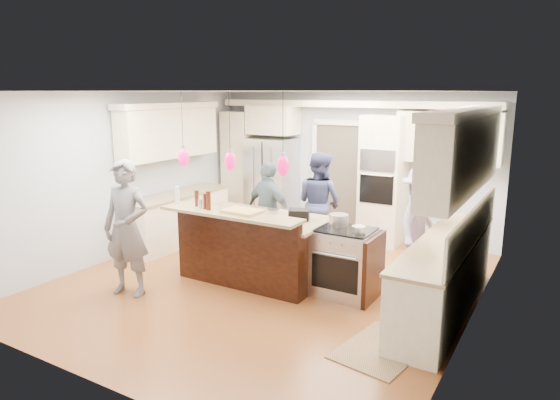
# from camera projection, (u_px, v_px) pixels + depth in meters

# --- Properties ---
(ground_plane) EXTENTS (6.00, 6.00, 0.00)m
(ground_plane) POSITION_uv_depth(u_px,v_px,m) (268.00, 282.00, 7.22)
(ground_plane) COLOR #A3562C
(ground_plane) RESTS_ON ground
(room_shell) EXTENTS (5.54, 6.04, 2.72)m
(room_shell) POSITION_uv_depth(u_px,v_px,m) (267.00, 157.00, 6.83)
(room_shell) COLOR #B2BCC6
(room_shell) RESTS_ON ground
(refrigerator) EXTENTS (0.90, 0.70, 1.80)m
(refrigerator) POSITION_uv_depth(u_px,v_px,m) (272.00, 183.00, 10.02)
(refrigerator) COLOR #B7B7BC
(refrigerator) RESTS_ON ground
(oven_column) EXTENTS (0.72, 0.69, 2.30)m
(oven_column) POSITION_uv_depth(u_px,v_px,m) (383.00, 181.00, 8.84)
(oven_column) COLOR #FAF1CB
(oven_column) RESTS_ON ground
(back_upper_cabinets) EXTENTS (5.30, 0.61, 2.54)m
(back_upper_cabinets) POSITION_uv_depth(u_px,v_px,m) (311.00, 146.00, 9.55)
(back_upper_cabinets) COLOR #FAF1CB
(back_upper_cabinets) RESTS_ON ground
(right_counter_run) EXTENTS (0.64, 3.10, 2.51)m
(right_counter_run) POSITION_uv_depth(u_px,v_px,m) (452.00, 230.00, 6.03)
(right_counter_run) COLOR #FAF1CB
(right_counter_run) RESTS_ON ground
(left_cabinets) EXTENTS (0.64, 2.30, 2.51)m
(left_cabinets) POSITION_uv_depth(u_px,v_px,m) (175.00, 186.00, 8.88)
(left_cabinets) COLOR #FAF1CB
(left_cabinets) RESTS_ON ground
(kitchen_island) EXTENTS (2.10, 1.46, 1.12)m
(kitchen_island) POSITION_uv_depth(u_px,v_px,m) (256.00, 246.00, 7.30)
(kitchen_island) COLOR black
(kitchen_island) RESTS_ON ground
(island_range) EXTENTS (0.82, 0.71, 0.92)m
(island_range) POSITION_uv_depth(u_px,v_px,m) (347.00, 263.00, 6.67)
(island_range) COLOR #B7B7BC
(island_range) RESTS_ON ground
(pendant_lights) EXTENTS (1.75, 0.15, 1.03)m
(pendant_lights) POSITION_uv_depth(u_px,v_px,m) (230.00, 161.00, 6.53)
(pendant_lights) COLOR black
(pendant_lights) RESTS_ON ground
(person_bar_end) EXTENTS (0.75, 0.57, 1.84)m
(person_bar_end) POSITION_uv_depth(u_px,v_px,m) (127.00, 228.00, 6.63)
(person_bar_end) COLOR slate
(person_bar_end) RESTS_ON ground
(person_far_left) EXTENTS (0.98, 0.85, 1.73)m
(person_far_left) POSITION_uv_depth(u_px,v_px,m) (319.00, 203.00, 8.37)
(person_far_left) COLOR navy
(person_far_left) RESTS_ON ground
(person_far_right) EXTENTS (1.02, 0.61, 1.62)m
(person_far_right) POSITION_uv_depth(u_px,v_px,m) (269.00, 212.00, 8.01)
(person_far_right) COLOR #4B6069
(person_far_right) RESTS_ON ground
(person_range_side) EXTENTS (0.73, 1.14, 1.69)m
(person_range_side) POSITION_uv_depth(u_px,v_px,m) (421.00, 225.00, 7.10)
(person_range_side) COLOR #897CA7
(person_range_side) RESTS_ON ground
(floor_rug) EXTENTS (0.91, 1.19, 0.01)m
(floor_rug) POSITION_uv_depth(u_px,v_px,m) (382.00, 349.00, 5.33)
(floor_rug) COLOR #937C50
(floor_rug) RESTS_ON ground
(water_bottle) EXTENTS (0.08, 0.08, 0.26)m
(water_bottle) POSITION_uv_depth(u_px,v_px,m) (177.00, 196.00, 7.08)
(water_bottle) COLOR silver
(water_bottle) RESTS_ON kitchen_island
(beer_bottle_a) EXTENTS (0.07, 0.07, 0.23)m
(beer_bottle_a) POSITION_uv_depth(u_px,v_px,m) (197.00, 198.00, 6.98)
(beer_bottle_a) COLOR #3E180B
(beer_bottle_a) RESTS_ON kitchen_island
(beer_bottle_b) EXTENTS (0.07, 0.07, 0.26)m
(beer_bottle_b) POSITION_uv_depth(u_px,v_px,m) (208.00, 201.00, 6.76)
(beer_bottle_b) COLOR #3E180B
(beer_bottle_b) RESTS_ON kitchen_island
(beer_bottle_c) EXTENTS (0.07, 0.07, 0.22)m
(beer_bottle_c) POSITION_uv_depth(u_px,v_px,m) (205.00, 201.00, 6.82)
(beer_bottle_c) COLOR #3E180B
(beer_bottle_c) RESTS_ON kitchen_island
(drink_can) EXTENTS (0.09, 0.09, 0.12)m
(drink_can) POSITION_uv_depth(u_px,v_px,m) (200.00, 204.00, 6.88)
(drink_can) COLOR #B7B7BC
(drink_can) RESTS_ON kitchen_island
(cutting_board) EXTENTS (0.51, 0.37, 0.04)m
(cutting_board) POSITION_uv_depth(u_px,v_px,m) (243.00, 211.00, 6.63)
(cutting_board) COLOR tan
(cutting_board) RESTS_ON kitchen_island
(pot_large) EXTENTS (0.26, 0.26, 0.15)m
(pot_large) POSITION_uv_depth(u_px,v_px,m) (339.00, 220.00, 6.75)
(pot_large) COLOR #B7B7BC
(pot_large) RESTS_ON island_range
(pot_small) EXTENTS (0.18, 0.18, 0.09)m
(pot_small) POSITION_uv_depth(u_px,v_px,m) (359.00, 229.00, 6.40)
(pot_small) COLOR #B7B7BC
(pot_small) RESTS_ON island_range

